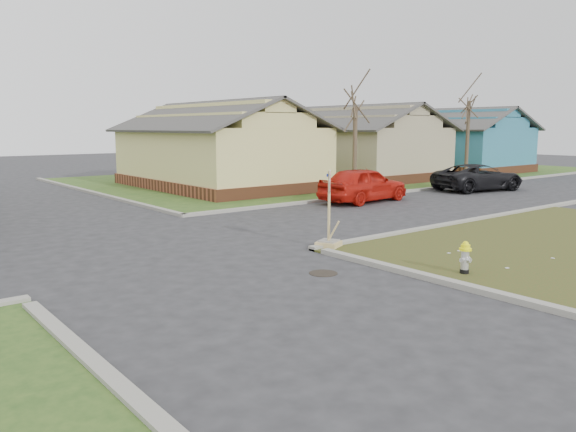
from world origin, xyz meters
TOP-DOWN VIEW (x-y plane):
  - ground at (0.00, 0.00)m, footprint 120.00×120.00m
  - verge_far_right at (22.00, 18.00)m, footprint 37.00×19.00m
  - curbs at (0.00, 5.00)m, footprint 80.00×40.00m
  - manhole at (2.20, -0.50)m, footprint 0.64×0.64m
  - side_house_yellow at (10.00, 16.50)m, footprint 7.60×11.60m
  - side_house_tan at (20.00, 16.50)m, footprint 7.60×11.60m
  - side_house_teal at (30.00, 16.50)m, footprint 7.60×11.60m
  - tree_mid_right at (14.00, 10.20)m, footprint 0.22×0.22m
  - tree_far_right at (24.00, 10.50)m, footprint 0.22×0.22m
  - fire_hydrant at (4.53, -2.57)m, footprint 0.27×0.27m
  - stop_sign at (4.09, 1.36)m, footprint 0.59×0.58m
  - red_sedan at (11.77, 7.44)m, footprint 4.65×2.20m
  - dark_pickup at (19.65, 6.85)m, footprint 5.27×3.19m

SIDE VIEW (x-z plane):
  - ground at x=0.00m, z-range 0.00..0.00m
  - curbs at x=0.00m, z-range -0.06..0.06m
  - manhole at x=2.20m, z-range 0.00..0.01m
  - verge_far_right at x=22.00m, z-range 0.00..0.05m
  - fire_hydrant at x=4.53m, z-range 0.09..0.81m
  - stop_sign at x=4.09m, z-range -0.54..1.54m
  - dark_pickup at x=19.65m, z-range 0.00..1.37m
  - red_sedan at x=11.77m, z-range 0.00..1.54m
  - tree_mid_right at x=14.00m, z-range 0.05..4.25m
  - side_house_yellow at x=10.00m, z-range -0.16..4.54m
  - side_house_tan at x=20.00m, z-range -0.16..4.54m
  - side_house_teal at x=30.00m, z-range -0.16..4.54m
  - tree_far_right at x=24.00m, z-range 0.05..4.81m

